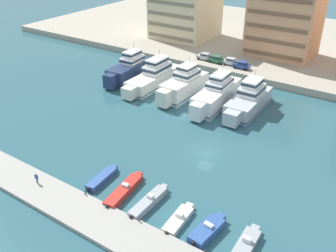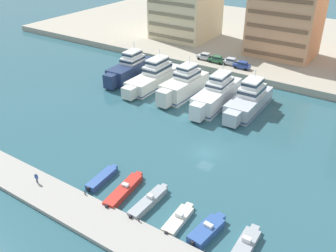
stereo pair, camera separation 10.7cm
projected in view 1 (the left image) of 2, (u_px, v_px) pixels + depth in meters
name	position (u px, v px, depth m)	size (l,w,h in m)	color
ground_plane	(206.00, 153.00, 61.43)	(400.00, 400.00, 0.00)	#2D5B66
quay_promenade	(317.00, 47.00, 109.95)	(180.00, 70.00, 1.67)	#ADA38E
pier_dock	(120.00, 232.00, 45.48)	(120.00, 5.73, 0.58)	#A8A399
yacht_navy_far_left	(130.00, 69.00, 89.06)	(5.47, 16.71, 8.29)	navy
yacht_ivory_left	(154.00, 76.00, 85.42)	(5.08, 19.51, 7.95)	silver
yacht_ivory_mid_left	(184.00, 85.00, 80.21)	(5.24, 15.90, 8.44)	silver
yacht_white_center_left	(217.00, 94.00, 76.30)	(5.12, 18.25, 8.24)	white
yacht_silver_center	(249.00, 100.00, 74.32)	(5.30, 17.23, 7.95)	silver
motorboat_blue_far_left	(102.00, 178.00, 54.72)	(2.01, 6.63, 0.90)	#33569E
motorboat_red_left	(124.00, 190.00, 52.24)	(2.62, 8.61, 1.34)	red
motorboat_grey_mid_left	(149.00, 202.00, 50.08)	(1.55, 7.95, 1.45)	#9EA3A8
motorboat_cream_center_left	(179.00, 219.00, 47.34)	(2.12, 6.47, 1.24)	beige
motorboat_blue_center	(207.00, 230.00, 45.48)	(2.63, 6.46, 1.44)	#33569E
motorboat_grey_center_right	(246.00, 245.00, 43.49)	(2.11, 6.84, 1.47)	#9EA3A8
car_silver_far_left	(205.00, 56.00, 96.56)	(4.13, 1.98, 1.80)	#B7BCC1
car_green_left	(216.00, 59.00, 94.61)	(4.11, 1.94, 1.80)	#2D6642
car_silver_mid_left	(230.00, 61.00, 93.19)	(4.18, 2.09, 1.80)	#B7BCC1
car_blue_center_left	(242.00, 65.00, 90.89)	(4.12, 1.96, 1.80)	#28428E
apartment_block_left	(286.00, 15.00, 95.62)	(17.15, 13.33, 22.76)	tan
pedestrian_near_edge	(36.00, 177.00, 53.13)	(0.59, 0.31, 1.57)	#4C515B
bollard_west	(85.00, 193.00, 51.15)	(0.20, 0.20, 0.61)	#2D2D33
bollard_west_mid	(139.00, 219.00, 46.59)	(0.20, 0.20, 0.61)	#2D2D33
bollard_east_mid	(205.00, 252.00, 42.03)	(0.20, 0.20, 0.61)	#2D2D33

